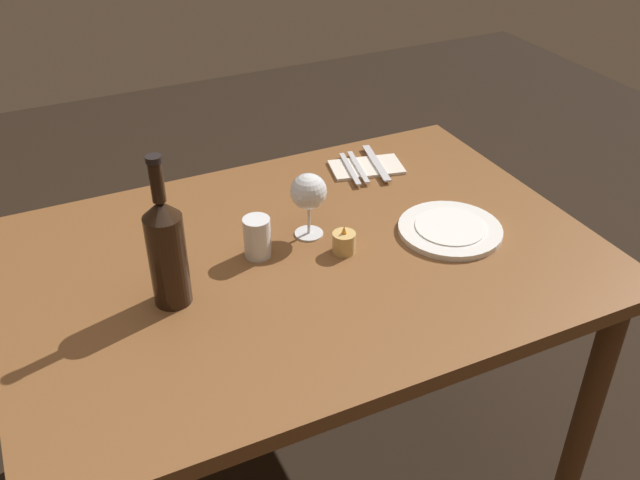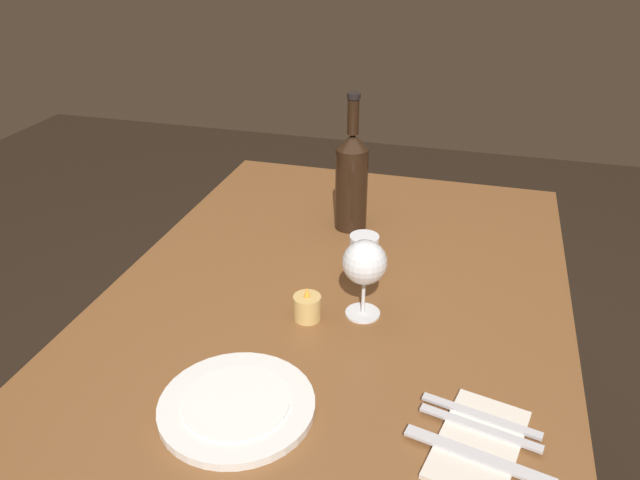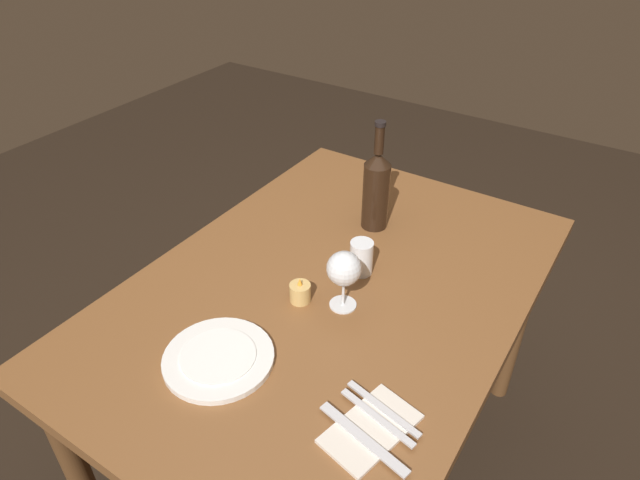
# 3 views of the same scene
# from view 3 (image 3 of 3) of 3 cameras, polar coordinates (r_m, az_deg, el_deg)

# --- Properties ---
(ground_plane) EXTENTS (6.00, 6.00, 0.00)m
(ground_plane) POSITION_cam_3_polar(r_m,az_deg,el_deg) (1.97, 0.82, -21.37)
(ground_plane) COLOR black
(dining_table) EXTENTS (1.30, 0.90, 0.74)m
(dining_table) POSITION_cam_3_polar(r_m,az_deg,el_deg) (1.47, 1.03, -7.32)
(dining_table) COLOR brown
(dining_table) RESTS_ON ground
(wine_glass_left) EXTENTS (0.08, 0.08, 0.15)m
(wine_glass_left) POSITION_cam_3_polar(r_m,az_deg,el_deg) (1.29, 2.47, -3.05)
(wine_glass_left) COLOR white
(wine_glass_left) RESTS_ON dining_table
(wine_bottle) EXTENTS (0.08, 0.08, 0.32)m
(wine_bottle) POSITION_cam_3_polar(r_m,az_deg,el_deg) (1.58, 5.76, 5.27)
(wine_bottle) COLOR black
(wine_bottle) RESTS_ON dining_table
(water_tumbler) EXTENTS (0.06, 0.06, 0.09)m
(water_tumbler) POSITION_cam_3_polar(r_m,az_deg,el_deg) (1.44, 4.24, -1.98)
(water_tumbler) COLOR white
(water_tumbler) RESTS_ON dining_table
(votive_candle) EXTENTS (0.05, 0.05, 0.07)m
(votive_candle) POSITION_cam_3_polar(r_m,az_deg,el_deg) (1.36, -2.04, -5.43)
(votive_candle) COLOR #DBB266
(votive_candle) RESTS_ON dining_table
(dinner_plate) EXTENTS (0.24, 0.24, 0.02)m
(dinner_plate) POSITION_cam_3_polar(r_m,az_deg,el_deg) (1.24, -10.34, -11.80)
(dinner_plate) COLOR white
(dinner_plate) RESTS_ON dining_table
(folded_napkin) EXTENTS (0.21, 0.15, 0.01)m
(folded_napkin) POSITION_cam_3_polar(r_m,az_deg,el_deg) (1.12, 5.20, -18.68)
(folded_napkin) COLOR silver
(folded_napkin) RESTS_ON dining_table
(fork_inner) EXTENTS (0.05, 0.18, 0.00)m
(fork_inner) POSITION_cam_3_polar(r_m,az_deg,el_deg) (1.13, 5.86, -17.61)
(fork_inner) COLOR silver
(fork_inner) RESTS_ON folded_napkin
(fork_outer) EXTENTS (0.05, 0.18, 0.00)m
(fork_outer) POSITION_cam_3_polar(r_m,az_deg,el_deg) (1.14, 6.48, -16.75)
(fork_outer) COLOR silver
(fork_outer) RESTS_ON folded_napkin
(table_knife) EXTENTS (0.07, 0.21, 0.00)m
(table_knife) POSITION_cam_3_polar(r_m,az_deg,el_deg) (1.10, 4.42, -19.56)
(table_knife) COLOR silver
(table_knife) RESTS_ON folded_napkin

